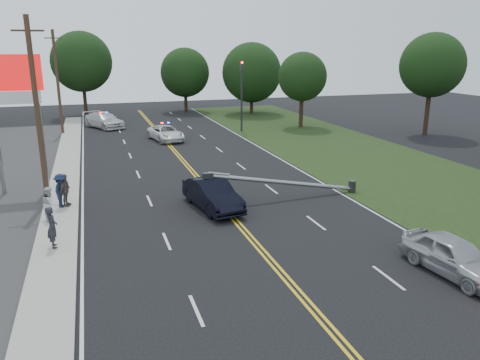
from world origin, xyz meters
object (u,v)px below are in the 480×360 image
object	(u,v)px
pylon_sign	(14,91)
fallen_streetlight	(292,183)
emergency_a	(166,133)
bystander_c	(61,191)
traffic_signal	(242,90)
emergency_b	(104,120)
bystander_d	(65,190)
utility_pole_far	(58,82)
bystander_b	(50,204)
crashed_sedan	(212,194)
waiting_sedan	(454,256)
bystander_a	(52,227)
utility_pole_mid	(37,110)

from	to	relation	value
pylon_sign	fallen_streetlight	bearing A→B (deg)	-22.22
emergency_a	bystander_c	bearing A→B (deg)	-127.20
traffic_signal	emergency_b	size ratio (longest dim) A/B	1.25
traffic_signal	bystander_d	xyz separation A→B (m)	(-16.40, -19.82, -3.20)
traffic_signal	utility_pole_far	world-z (taller)	utility_pole_far
emergency_a	bystander_b	world-z (taller)	bystander_b
emergency_b	bystander_b	bearing A→B (deg)	-124.73
fallen_streetlight	bystander_c	bearing A→B (deg)	170.58
emergency_b	bystander_b	size ratio (longest dim) A/B	3.33
emergency_b	crashed_sedan	bearing A→B (deg)	-108.62
waiting_sedan	bystander_b	xyz separation A→B (m)	(-14.97, 10.59, 0.22)
crashed_sedan	bystander_c	world-z (taller)	bystander_c
traffic_signal	emergency_a	distance (m)	9.28
emergency_b	fallen_streetlight	bearing A→B (deg)	-99.45
traffic_signal	bystander_a	xyz separation A→B (m)	(-16.73, -25.39, -3.18)
pylon_sign	bystander_d	world-z (taller)	pylon_sign
bystander_c	bystander_d	size ratio (longest dim) A/B	1.03
emergency_b	bystander_a	distance (m)	32.19
emergency_b	bystander_d	distance (m)	26.62
fallen_streetlight	utility_pole_far	size ratio (longest dim) A/B	0.94
emergency_b	bystander_a	bearing A→B (deg)	-123.37
fallen_streetlight	waiting_sedan	xyz separation A→B (m)	(2.04, -10.43, -0.18)
pylon_sign	utility_pole_mid	size ratio (longest dim) A/B	0.80
bystander_d	bystander_b	bearing A→B (deg)	-176.31
crashed_sedan	emergency_b	world-z (taller)	emergency_b
pylon_sign	bystander_d	xyz separation A→B (m)	(2.40, -3.83, -4.99)
utility_pole_far	crashed_sedan	size ratio (longest dim) A/B	2.08
fallen_streetlight	utility_pole_far	xyz separation A→B (m)	(-13.39, 26.00, 4.17)
emergency_b	bystander_b	world-z (taller)	bystander_b
traffic_signal	bystander_b	bearing A→B (deg)	-127.96
fallen_streetlight	waiting_sedan	world-z (taller)	fallen_streetlight
bystander_a	pylon_sign	bearing A→B (deg)	1.80
traffic_signal	crashed_sedan	distance (m)	24.27
pylon_sign	bystander_a	bearing A→B (deg)	-77.58
traffic_signal	utility_pole_mid	size ratio (longest dim) A/B	0.70
traffic_signal	bystander_d	bearing A→B (deg)	-129.60
bystander_b	waiting_sedan	bearing A→B (deg)	-120.04
pylon_sign	utility_pole_far	xyz separation A→B (m)	(1.30, 20.00, -0.91)
traffic_signal	utility_pole_mid	world-z (taller)	utility_pole_mid
utility_pole_far	bystander_d	bearing A→B (deg)	-87.36
crashed_sedan	waiting_sedan	bearing A→B (deg)	-65.60
traffic_signal	bystander_a	size ratio (longest dim) A/B	3.88
waiting_sedan	bystander_a	bearing A→B (deg)	147.92
traffic_signal	emergency_a	xyz separation A→B (m)	(-8.22, -2.46, -3.52)
utility_pole_far	emergency_b	bearing A→B (deg)	32.44
fallen_streetlight	utility_pole_far	world-z (taller)	utility_pole_far
utility_pole_mid	emergency_a	world-z (taller)	utility_pole_mid
waiting_sedan	emergency_b	bearing A→B (deg)	99.70
fallen_streetlight	bystander_b	distance (m)	12.93
traffic_signal	utility_pole_mid	bearing A→B (deg)	-134.20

